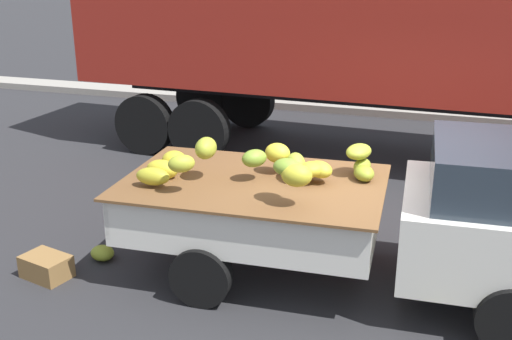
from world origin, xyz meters
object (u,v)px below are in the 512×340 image
(pickup_truck, at_px, (439,216))
(fallen_banana_bunch_near_tailgate, at_px, (102,253))
(semi_trailer, at_px, (424,13))
(produce_crate, at_px, (46,267))

(pickup_truck, bearing_deg, fallen_banana_bunch_near_tailgate, -176.48)
(semi_trailer, distance_m, produce_crate, 6.97)
(pickup_truck, xyz_separation_m, semi_trailer, (-0.56, 4.51, 1.65))
(semi_trailer, height_order, fallen_banana_bunch_near_tailgate, semi_trailer)
(semi_trailer, height_order, produce_crate, semi_trailer)
(semi_trailer, bearing_deg, produce_crate, -120.64)
(pickup_truck, distance_m, fallen_banana_bunch_near_tailgate, 3.85)
(semi_trailer, relative_size, fallen_banana_bunch_near_tailgate, 38.47)
(semi_trailer, distance_m, fallen_banana_bunch_near_tailgate, 6.36)
(pickup_truck, relative_size, semi_trailer, 0.42)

